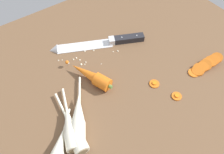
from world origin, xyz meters
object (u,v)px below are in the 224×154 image
whole_carrot (91,76)px  carrot_slice_stray_near (154,83)px  parsnip_mid_right (78,116)px  carrot_slice_stack (205,65)px  chefs_knife (96,44)px  parsnip_mid_left (58,151)px  parsnip_back (70,127)px  carrot_slice_stray_mid (177,96)px  parsnip_front (73,130)px

whole_carrot → carrot_slice_stray_near: bearing=-40.3°
parsnip_mid_right → carrot_slice_stack: (44.02, -8.04, -0.65)cm
chefs_knife → parsnip_mid_left: size_ratio=2.14×
chefs_knife → parsnip_back: parsnip_back is taller
parsnip_back → carrot_slice_stack: size_ratio=1.49×
whole_carrot → carrot_slice_stack: 37.99cm
chefs_knife → parsnip_mid_left: bearing=-136.7°
parsnip_back → carrot_slice_stray_near: bearing=-3.7°
carrot_slice_stray_near → carrot_slice_stray_mid: bearing=-71.9°
carrot_slice_stray_mid → carrot_slice_stray_near: bearing=108.1°
parsnip_mid_left → carrot_slice_stack: size_ratio=1.17×
chefs_knife → parsnip_front: bearing=-133.4°
chefs_knife → whole_carrot: bearing=-128.1°
carrot_slice_stray_mid → parsnip_mid_right: bearing=159.1°
whole_carrot → carrot_slice_stray_near: whole_carrot is taller
whole_carrot → carrot_slice_stack: bearing=-27.8°
whole_carrot → parsnip_mid_left: bearing=-142.2°
carrot_slice_stack → carrot_slice_stray_mid: carrot_slice_stack is taller
parsnip_back → carrot_slice_stack: parsnip_back is taller
parsnip_front → carrot_slice_stray_mid: bearing=-14.4°
carrot_slice_stack → carrot_slice_stray_mid: (-15.85, -2.70, -0.97)cm
chefs_knife → carrot_slice_stray_mid: size_ratio=10.63×
parsnip_mid_left → carrot_slice_stack: parsnip_mid_left is taller
parsnip_mid_left → whole_carrot: bearing=37.8°
chefs_knife → carrot_slice_stack: (23.85, -30.13, 0.68)cm
parsnip_mid_right → carrot_slice_stray_near: 26.00cm
chefs_knife → parsnip_mid_right: (-20.16, -22.09, 1.33)cm
parsnip_mid_right → parsnip_back: bearing=-157.2°
whole_carrot → parsnip_front: bearing=-138.0°
parsnip_mid_left → parsnip_back: bearing=35.4°
whole_carrot → parsnip_back: size_ratio=0.91×
chefs_knife → carrot_slice_stray_near: bearing=-77.6°
whole_carrot → carrot_slice_stack: whole_carrot is taller
whole_carrot → carrot_slice_stray_mid: 27.10cm
parsnip_front → parsnip_back: same height
chefs_knife → whole_carrot: 15.85cm
whole_carrot → parsnip_mid_right: 14.22cm
parsnip_mid_right → whole_carrot: bearing=42.9°
parsnip_mid_right → carrot_slice_stray_mid: size_ratio=6.30×
chefs_knife → parsnip_back: size_ratio=1.68×
parsnip_mid_left → carrot_slice_stray_near: parsnip_mid_left is taller
parsnip_back → carrot_slice_stray_mid: (31.62, -9.29, -1.62)cm
parsnip_mid_left → carrot_slice_stray_near: (34.71, 2.05, -1.62)cm
parsnip_front → parsnip_mid_right: same height
chefs_knife → parsnip_front: parsnip_front is taller
parsnip_mid_right → carrot_slice_stray_near: parsnip_mid_right is taller
chefs_knife → parsnip_mid_left: 40.06cm
chefs_knife → parsnip_back: bearing=-135.1°
carrot_slice_stack → carrot_slice_stray_near: (-18.28, 4.72, -0.97)cm
carrot_slice_stray_mid → parsnip_front: bearing=165.6°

